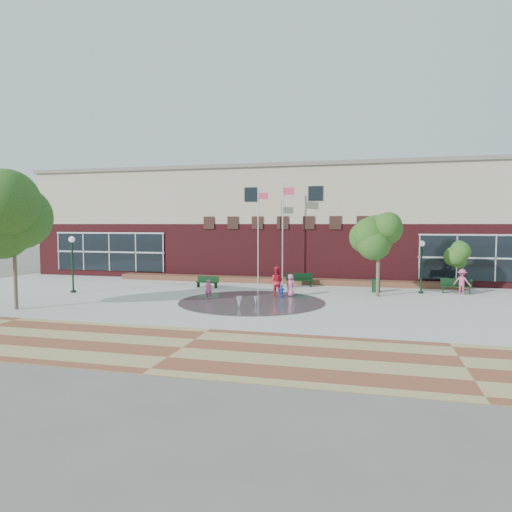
% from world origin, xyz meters
% --- Properties ---
extents(ground, '(120.00, 120.00, 0.00)m').
position_xyz_m(ground, '(0.00, 0.00, 0.00)').
color(ground, '#666056').
rests_on(ground, ground).
extents(plaza_concrete, '(46.00, 18.00, 0.01)m').
position_xyz_m(plaza_concrete, '(0.00, 4.00, 0.00)').
color(plaza_concrete, '#A8A8A0').
rests_on(plaza_concrete, ground).
extents(paver_band, '(46.00, 6.00, 0.01)m').
position_xyz_m(paver_band, '(0.00, -7.00, 0.00)').
color(paver_band, brown).
rests_on(paver_band, ground).
extents(splash_pad, '(8.40, 8.40, 0.01)m').
position_xyz_m(splash_pad, '(0.00, 3.00, 0.00)').
color(splash_pad, '#383A3D').
rests_on(splash_pad, ground).
extents(library_building, '(44.40, 10.40, 9.20)m').
position_xyz_m(library_building, '(0.00, 17.48, 4.64)').
color(library_building, '#54171C').
rests_on(library_building, ground).
extents(flower_bed, '(26.00, 1.20, 0.40)m').
position_xyz_m(flower_bed, '(0.00, 11.60, 0.00)').
color(flower_bed, maroon).
rests_on(flower_bed, ground).
extents(flagpole_left, '(0.84, 0.17, 7.19)m').
position_xyz_m(flagpole_left, '(-1.54, 10.96, 4.00)').
color(flagpole_left, silver).
rests_on(flagpole_left, ground).
extents(flagpole_right, '(0.93, 0.19, 7.58)m').
position_xyz_m(flagpole_right, '(0.31, 10.99, 4.24)').
color(flagpole_right, silver).
rests_on(flagpole_right, ground).
extents(lamp_left, '(0.39, 0.39, 3.69)m').
position_xyz_m(lamp_left, '(-12.27, 3.70, 2.29)').
color(lamp_left, black).
rests_on(lamp_left, ground).
extents(lamp_right, '(0.36, 0.36, 3.42)m').
position_xyz_m(lamp_right, '(9.78, 8.81, 2.13)').
color(lamp_right, black).
rests_on(lamp_right, ground).
extents(bench_left, '(1.66, 0.59, 0.82)m').
position_xyz_m(bench_left, '(-4.53, 7.94, 0.26)').
color(bench_left, black).
rests_on(bench_left, ground).
extents(bench_mid, '(2.01, 1.09, 0.97)m').
position_xyz_m(bench_mid, '(1.70, 10.06, 0.31)').
color(bench_mid, black).
rests_on(bench_mid, ground).
extents(bench_right, '(1.96, 0.83, 0.96)m').
position_xyz_m(bench_right, '(11.99, 9.37, 0.31)').
color(bench_right, black).
rests_on(bench_right, ground).
extents(trash_can, '(0.57, 0.57, 0.94)m').
position_xyz_m(trash_can, '(6.98, 8.69, 0.48)').
color(trash_can, black).
rests_on(trash_can, ground).
extents(tree_big_left, '(4.39, 4.39, 7.02)m').
position_xyz_m(tree_big_left, '(-11.45, -2.17, 5.02)').
color(tree_big_left, '#493F2E').
rests_on(tree_big_left, ground).
extents(tree_mid, '(3.21, 3.21, 5.42)m').
position_xyz_m(tree_mid, '(7.05, 6.86, 3.95)').
color(tree_mid, '#493F2E').
rests_on(tree_mid, ground).
extents(tree_small_right, '(1.95, 1.95, 3.34)m').
position_xyz_m(tree_small_right, '(12.44, 10.09, 2.44)').
color(tree_small_right, '#493F2E').
rests_on(tree_small_right, ground).
extents(water_jet_a, '(0.32, 0.32, 0.62)m').
position_xyz_m(water_jet_a, '(-0.16, 0.92, 0.00)').
color(water_jet_a, white).
rests_on(water_jet_a, ground).
extents(water_jet_b, '(0.20, 0.20, 0.45)m').
position_xyz_m(water_jet_b, '(0.44, 2.14, 0.00)').
color(water_jet_b, white).
rests_on(water_jet_b, ground).
extents(child_splash, '(0.50, 0.41, 1.17)m').
position_xyz_m(child_splash, '(-2.83, 3.51, 0.59)').
color(child_splash, '#E9437A').
rests_on(child_splash, ground).
extents(adult_red, '(0.94, 0.75, 1.89)m').
position_xyz_m(adult_red, '(0.99, 5.23, 0.95)').
color(adult_red, red).
rests_on(adult_red, ground).
extents(adult_pink, '(0.81, 0.70, 1.39)m').
position_xyz_m(adult_pink, '(1.81, 5.62, 0.70)').
color(adult_pink, '#D95B95').
rests_on(adult_pink, ground).
extents(child_blue, '(0.55, 0.40, 0.87)m').
position_xyz_m(child_blue, '(1.45, 4.59, 0.44)').
color(child_blue, blue).
rests_on(child_blue, ground).
extents(person_bench, '(1.21, 0.98, 1.63)m').
position_xyz_m(person_bench, '(12.29, 9.09, 0.81)').
color(person_bench, '#C14970').
rests_on(person_bench, ground).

